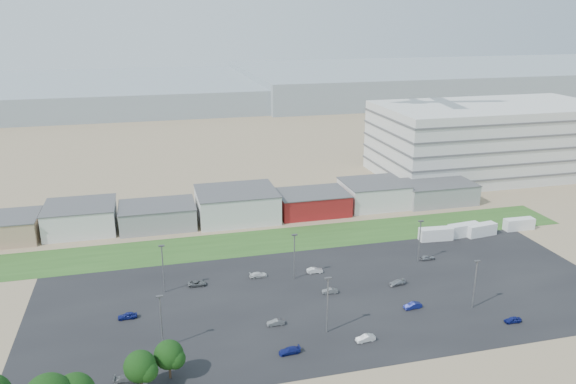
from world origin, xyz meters
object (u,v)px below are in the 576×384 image
object	(u,v)px
parked_car_5	(127,316)
parked_car_9	(197,283)
parked_car_4	(276,322)
parked_car_7	(330,291)
parked_car_12	(397,283)
parked_car_3	(289,351)
parked_car_8	(428,257)
parked_car_13	(365,338)
parked_car_11	(315,270)
box_trailer_a	(436,234)
parked_car_6	(258,275)
parked_car_10	(128,379)
parked_car_1	(413,306)
parked_car_2	(513,320)

from	to	relation	value
parked_car_5	parked_car_9	distance (m)	17.59
parked_car_9	parked_car_4	bearing A→B (deg)	-145.25
parked_car_7	parked_car_5	bearing A→B (deg)	-82.67
parked_car_5	parked_car_12	bearing A→B (deg)	89.02
parked_car_3	parked_car_9	world-z (taller)	parked_car_3
parked_car_8	parked_car_12	distance (m)	16.09
parked_car_13	parked_car_11	bearing A→B (deg)	176.37
box_trailer_a	parked_car_9	xyz separation A→B (m)	(-62.04, -10.35, -1.06)
parked_car_11	parked_car_13	bearing A→B (deg)	-174.45
parked_car_11	parked_car_12	size ratio (longest dim) A/B	0.96
parked_car_6	parked_car_10	distance (m)	41.64
parked_car_9	parked_car_3	bearing A→B (deg)	-154.29
parked_car_5	parked_car_10	size ratio (longest dim) A/B	0.84
parked_car_6	parked_car_9	bearing A→B (deg)	90.95
parked_car_3	parked_car_10	xyz separation A→B (m)	(-26.82, -1.30, 0.07)
parked_car_1	parked_car_4	size ratio (longest dim) A/B	1.12
parked_car_2	parked_car_9	xyz separation A→B (m)	(-56.29, 29.90, 0.00)
parked_car_8	box_trailer_a	bearing A→B (deg)	-37.57
parked_car_8	parked_car_13	bearing A→B (deg)	135.36
parked_car_7	parked_car_10	distance (m)	45.20
parked_car_5	parked_car_8	xyz separation A→B (m)	(68.48, 10.07, -0.02)
parked_car_9	parked_car_7	bearing A→B (deg)	-109.34
parked_car_10	parked_car_12	size ratio (longest dim) A/B	1.15
parked_car_1	parked_car_3	size ratio (longest dim) A/B	0.97
parked_car_3	parked_car_13	distance (m)	14.07
parked_car_3	parked_car_7	world-z (taller)	parked_car_3
parked_car_9	parked_car_12	xyz separation A→B (m)	(41.72, -10.35, -0.01)
parked_car_3	parked_car_12	xyz separation A→B (m)	(28.83, 18.84, -0.01)
parked_car_3	parked_car_1	bearing A→B (deg)	104.14
parked_car_10	parked_car_13	xyz separation A→B (m)	(40.89, 1.56, -0.03)
parked_car_11	parked_car_8	bearing A→B (deg)	-85.69
parked_car_4	parked_car_5	xyz separation A→B (m)	(-26.95, 9.35, 0.07)
parked_car_5	parked_car_8	size ratio (longest dim) A/B	1.04
parked_car_10	parked_car_3	bearing A→B (deg)	-81.82
parked_car_6	parked_car_8	bearing A→B (deg)	-93.81
parked_car_1	parked_car_9	size ratio (longest dim) A/B	0.93
parked_car_8	parked_car_9	xyz separation A→B (m)	(-54.22, 0.23, -0.04)
parked_car_1	parked_car_2	size ratio (longest dim) A/B	1.15
parked_car_8	parked_car_11	xyz separation A→B (m)	(-27.94, -0.04, 0.00)
parked_car_7	parked_car_12	size ratio (longest dim) A/B	0.88
parked_car_10	box_trailer_a	bearing A→B (deg)	-56.34
parked_car_5	parked_car_12	size ratio (longest dim) A/B	0.96
parked_car_4	parked_car_10	world-z (taller)	parked_car_10
box_trailer_a	parked_car_8	bearing A→B (deg)	-121.96
parked_car_7	parked_car_12	world-z (taller)	parked_car_12
parked_car_11	parked_car_9	bearing A→B (deg)	93.64
parked_car_11	parked_car_7	bearing A→B (deg)	-174.55
parked_car_8	parked_car_12	bearing A→B (deg)	127.88
parked_car_8	parked_car_1	bearing A→B (deg)	144.35
parked_car_5	parked_car_11	bearing A→B (deg)	102.97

